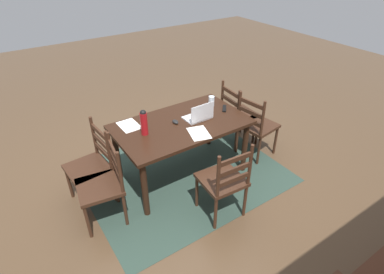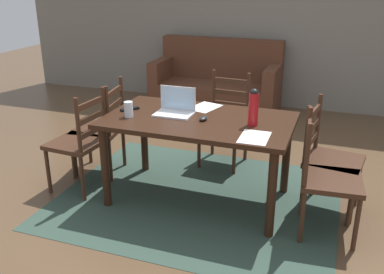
{
  "view_description": "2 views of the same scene",
  "coord_description": "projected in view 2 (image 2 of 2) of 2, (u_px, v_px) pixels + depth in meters",
  "views": [
    {
      "loc": [
        1.66,
        2.71,
        2.61
      ],
      "look_at": [
        -0.14,
        0.01,
        0.52
      ],
      "focal_mm": 29.05,
      "sensor_mm": 36.0,
      "label": 1
    },
    {
      "loc": [
        1.1,
        -3.26,
        1.92
      ],
      "look_at": [
        -0.04,
        -0.07,
        0.61
      ],
      "focal_mm": 40.41,
      "sensor_mm": 36.0,
      "label": 2
    }
  ],
  "objects": [
    {
      "name": "ground_plane",
      "position": [
        198.0,
        198.0,
        3.9
      ],
      "size": [
        14.0,
        14.0,
        0.0
      ],
      "primitive_type": "plane",
      "color": "brown"
    },
    {
      "name": "area_rug",
      "position": [
        198.0,
        197.0,
        3.9
      ],
      "size": [
        2.43,
        1.99,
        0.01
      ],
      "primitive_type": "cube",
      "color": "#2D4238",
      "rests_on": "ground"
    },
    {
      "name": "wall_back",
      "position": [
        270.0,
        13.0,
        6.17
      ],
      "size": [
        8.0,
        0.12,
        2.7
      ],
      "primitive_type": "cube",
      "color": "slate",
      "rests_on": "ground"
    },
    {
      "name": "dining_table",
      "position": [
        199.0,
        129.0,
        3.66
      ],
      "size": [
        1.57,
        0.92,
        0.76
      ],
      "color": "black",
      "rests_on": "ground"
    },
    {
      "name": "chair_right_far",
      "position": [
        329.0,
        159.0,
        3.56
      ],
      "size": [
        0.5,
        0.5,
        0.95
      ],
      "color": "#3D2316",
      "rests_on": "ground"
    },
    {
      "name": "chair_right_near",
      "position": [
        326.0,
        179.0,
        3.23
      ],
      "size": [
        0.47,
        0.47,
        0.95
      ],
      "color": "#3D2316",
      "rests_on": "ground"
    },
    {
      "name": "chair_left_far",
      "position": [
        101.0,
        129.0,
        4.23
      ],
      "size": [
        0.5,
        0.5,
        0.95
      ],
      "color": "#3D2316",
      "rests_on": "ground"
    },
    {
      "name": "chair_left_near",
      "position": [
        80.0,
        143.0,
        3.9
      ],
      "size": [
        0.47,
        0.47,
        0.95
      ],
      "color": "#3D2316",
      "rests_on": "ground"
    },
    {
      "name": "chair_far_head",
      "position": [
        225.0,
        121.0,
        4.46
      ],
      "size": [
        0.47,
        0.47,
        0.95
      ],
      "color": "#3D2316",
      "rests_on": "ground"
    },
    {
      "name": "couch",
      "position": [
        217.0,
        85.0,
        6.3
      ],
      "size": [
        1.8,
        0.8,
        1.0
      ],
      "color": "#512D1E",
      "rests_on": "ground"
    },
    {
      "name": "laptop",
      "position": [
        176.0,
        107.0,
        3.72
      ],
      "size": [
        0.32,
        0.23,
        0.23
      ],
      "color": "silver",
      "rests_on": "dining_table"
    },
    {
      "name": "water_bottle",
      "position": [
        254.0,
        106.0,
        3.4
      ],
      "size": [
        0.08,
        0.08,
        0.3
      ],
      "color": "#A81419",
      "rests_on": "dining_table"
    },
    {
      "name": "drinking_glass",
      "position": [
        129.0,
        109.0,
        3.63
      ],
      "size": [
        0.08,
        0.08,
        0.13
      ],
      "primitive_type": "cylinder",
      "color": "silver",
      "rests_on": "dining_table"
    },
    {
      "name": "computer_mouse",
      "position": [
        203.0,
        118.0,
        3.56
      ],
      "size": [
        0.06,
        0.1,
        0.03
      ],
      "primitive_type": "ellipsoid",
      "rotation": [
        0.0,
        0.0,
        -0.03
      ],
      "color": "black",
      "rests_on": "dining_table"
    },
    {
      "name": "tv_remote",
      "position": [
        130.0,
        109.0,
        3.83
      ],
      "size": [
        0.14,
        0.16,
        0.02
      ],
      "primitive_type": "cube",
      "rotation": [
        0.0,
        0.0,
        2.43
      ],
      "color": "black",
      "rests_on": "dining_table"
    },
    {
      "name": "paper_stack_left",
      "position": [
        205.0,
        107.0,
        3.9
      ],
      "size": [
        0.28,
        0.34,
        0.0
      ],
      "primitive_type": "cube",
      "rotation": [
        0.0,
        0.0,
        -0.28
      ],
      "color": "white",
      "rests_on": "dining_table"
    },
    {
      "name": "paper_stack_right",
      "position": [
        254.0,
        137.0,
        3.2
      ],
      "size": [
        0.22,
        0.3,
        0.0
      ],
      "primitive_type": "cube",
      "rotation": [
        0.0,
        0.0,
        0.02
      ],
      "color": "white",
      "rests_on": "dining_table"
    }
  ]
}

